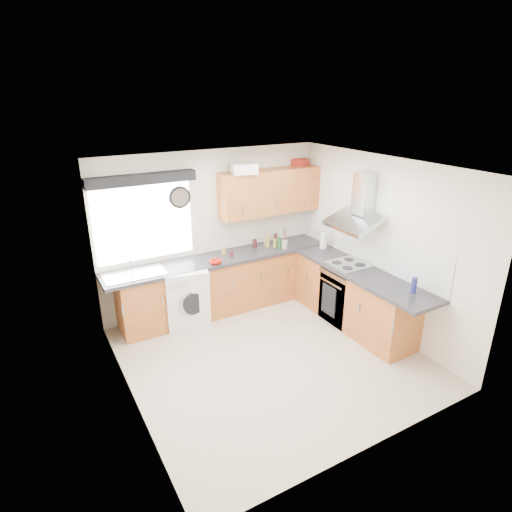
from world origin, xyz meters
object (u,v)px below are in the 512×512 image
oven (346,294)px  washing_machine (186,296)px  upper_cabinets (270,192)px  extractor_hood (358,207)px

oven → washing_machine: 2.40m
upper_cabinets → washing_machine: bearing=-171.9°
extractor_hood → oven: bearing=180.0°
extractor_hood → washing_machine: extractor_hood is taller
oven → extractor_hood: (0.10, -0.00, 1.34)m
upper_cabinets → washing_machine: size_ratio=1.88×
extractor_hood → upper_cabinets: 1.48m
oven → upper_cabinets: 1.99m
washing_machine → extractor_hood: bearing=-13.4°
extractor_hood → upper_cabinets: upper_cabinets is taller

